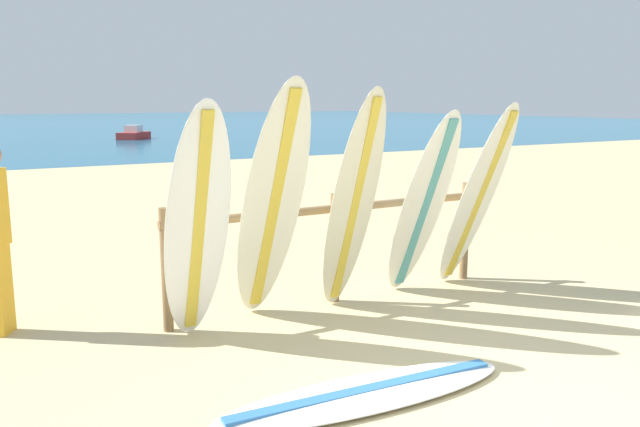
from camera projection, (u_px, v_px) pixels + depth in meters
ground_plane at (554, 424)px, 4.04m from camera, size 120.00×120.00×0.00m
surfboard_rack at (335, 230)px, 6.38m from camera, size 3.51×0.09×1.10m
surfboard_leaning_far_left at (197, 224)px, 5.19m from camera, size 0.57×0.69×2.03m
surfboard_leaning_left at (273, 204)px, 5.64m from camera, size 0.60×0.99×2.21m
surfboard_leaning_center_left at (353, 203)px, 5.96m from camera, size 0.53×0.80×2.13m
surfboard_leaning_center at (423, 205)px, 6.46m from camera, size 0.63×0.89×1.93m
surfboard_leaning_center_right at (477, 197)px, 6.76m from camera, size 0.68×0.96×2.00m
surfboard_lying_on_sand at (366, 393)px, 4.39m from camera, size 2.24×0.68×0.08m
small_boat_offshore at (134, 134)px, 33.20m from camera, size 2.04×2.21×0.71m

